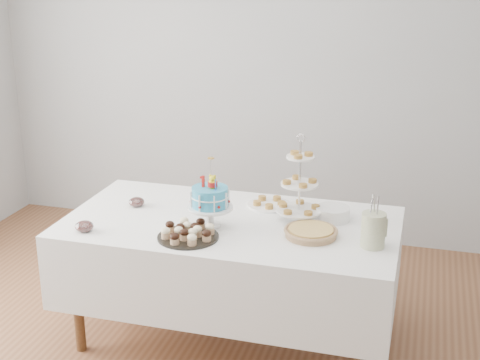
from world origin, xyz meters
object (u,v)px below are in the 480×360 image
(cupcake_tray, at_px, (188,232))
(jam_bowl_a, at_px, (84,226))
(utensil_pitcher, at_px, (373,229))
(jam_bowl_b, at_px, (137,202))
(birthday_cake, at_px, (210,208))
(pie, at_px, (311,232))
(tiered_stand, at_px, (300,185))
(table, at_px, (231,257))
(pastry_plate, at_px, (269,203))
(plate_stack, at_px, (333,213))

(cupcake_tray, height_order, jam_bowl_a, cupcake_tray)
(cupcake_tray, xyz_separation_m, utensil_pitcher, (0.97, 0.16, 0.06))
(cupcake_tray, bearing_deg, jam_bowl_b, 141.72)
(birthday_cake, distance_m, jam_bowl_a, 0.71)
(cupcake_tray, relative_size, pie, 1.13)
(birthday_cake, relative_size, tiered_stand, 0.77)
(table, distance_m, cupcake_tray, 0.42)
(birthday_cake, bearing_deg, table, 64.11)
(birthday_cake, distance_m, pastry_plate, 0.48)
(cupcake_tray, bearing_deg, pastry_plate, 62.45)
(tiered_stand, bearing_deg, pastry_plate, 142.28)
(table, bearing_deg, birthday_cake, -129.94)
(jam_bowl_b, bearing_deg, pie, -8.60)
(table, height_order, jam_bowl_b, jam_bowl_b)
(cupcake_tray, relative_size, pastry_plate, 1.25)
(jam_bowl_a, bearing_deg, utensil_pitcher, 8.36)
(birthday_cake, height_order, tiered_stand, tiered_stand)
(tiered_stand, relative_size, jam_bowl_b, 5.39)
(tiered_stand, bearing_deg, pie, -63.71)
(plate_stack, distance_m, jam_bowl_a, 1.41)
(table, xyz_separation_m, jam_bowl_a, (-0.74, -0.37, 0.26))
(pastry_plate, xyz_separation_m, utensil_pitcher, (0.66, -0.44, 0.08))
(pastry_plate, distance_m, jam_bowl_b, 0.81)
(cupcake_tray, height_order, utensil_pitcher, utensil_pitcher)
(tiered_stand, bearing_deg, plate_stack, 14.78)
(pastry_plate, bearing_deg, utensil_pitcher, -33.39)
(birthday_cake, bearing_deg, plate_stack, 38.04)
(cupcake_tray, bearing_deg, pie, 17.71)
(pastry_plate, bearing_deg, jam_bowl_b, -163.95)
(cupcake_tray, relative_size, tiered_stand, 0.65)
(jam_bowl_a, xyz_separation_m, jam_bowl_b, (0.12, 0.44, -0.00))
(birthday_cake, height_order, utensil_pitcher, birthday_cake)
(birthday_cake, bearing_deg, utensil_pitcher, 12.07)
(utensil_pitcher, bearing_deg, plate_stack, 117.63)
(jam_bowl_b, xyz_separation_m, utensil_pitcher, (1.44, -0.21, 0.08))
(tiered_stand, distance_m, plate_stack, 0.26)
(cupcake_tray, xyz_separation_m, pastry_plate, (0.31, 0.60, -0.02))
(pastry_plate, bearing_deg, pie, -50.23)
(table, relative_size, cupcake_tray, 5.71)
(jam_bowl_b, bearing_deg, birthday_cake, -18.69)
(birthday_cake, bearing_deg, jam_bowl_a, -144.14)
(cupcake_tray, relative_size, jam_bowl_a, 3.29)
(cupcake_tray, distance_m, jam_bowl_b, 0.60)
(table, xyz_separation_m, tiered_stand, (0.37, 0.13, 0.44))
(tiered_stand, bearing_deg, birthday_cake, -152.53)
(plate_stack, bearing_deg, tiered_stand, -165.22)
(table, xyz_separation_m, birthday_cake, (-0.09, -0.11, 0.34))
(pie, height_order, plate_stack, plate_stack)
(jam_bowl_a, relative_size, jam_bowl_b, 1.07)
(utensil_pitcher, bearing_deg, tiered_stand, 137.75)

